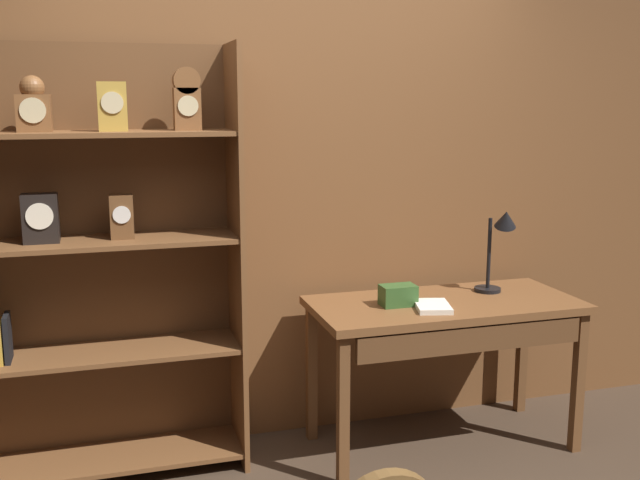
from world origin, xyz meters
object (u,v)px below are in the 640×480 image
at_px(workbench, 447,320).
at_px(open_repair_manual, 433,306).
at_px(desk_lamp, 500,239).
at_px(toolbox_small, 398,295).
at_px(bookshelf, 76,266).

xyz_separation_m(workbench, open_repair_manual, (-0.12, -0.09, 0.10)).
bearing_deg(desk_lamp, toolbox_small, -171.95).
relative_size(workbench, open_repair_manual, 6.14).
relative_size(toolbox_small, open_repair_manual, 0.78).
bearing_deg(workbench, open_repair_manual, -144.83).
distance_m(desk_lamp, toolbox_small, 0.65).
relative_size(bookshelf, toolbox_small, 11.74).
xyz_separation_m(bookshelf, open_repair_manual, (1.64, -0.32, -0.24)).
bearing_deg(toolbox_small, bookshelf, 171.69).
bearing_deg(toolbox_small, desk_lamp, 8.05).
relative_size(bookshelf, workbench, 1.50).
bearing_deg(desk_lamp, bookshelf, 176.34).
relative_size(bookshelf, desk_lamp, 4.46).
distance_m(bookshelf, toolbox_small, 1.53).
bearing_deg(open_repair_manual, toolbox_small, 157.00).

